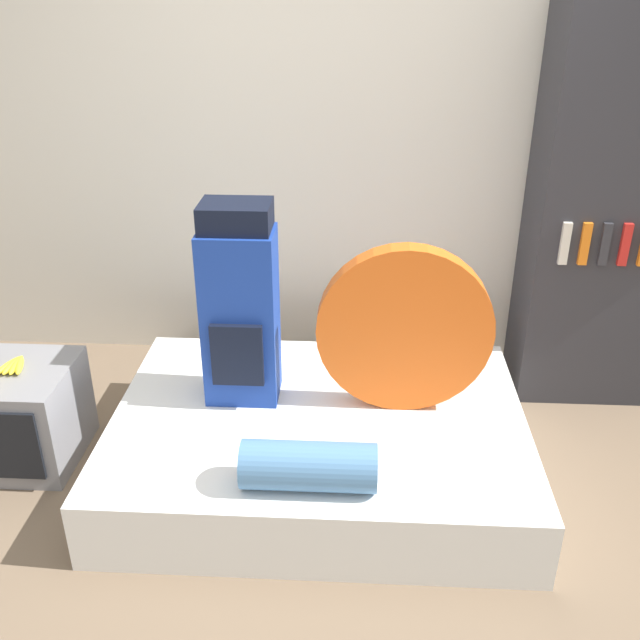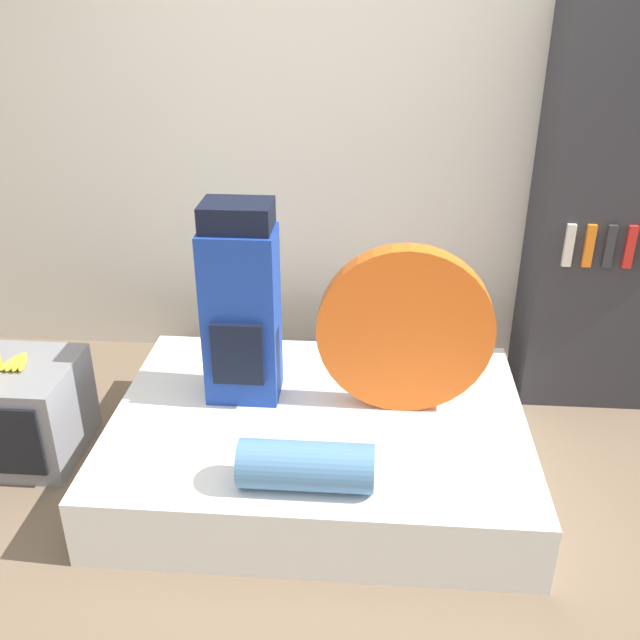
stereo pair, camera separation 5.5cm
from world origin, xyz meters
name	(u,v)px [view 2 (the right image)]	position (x,y,z in m)	size (l,w,h in m)	color
ground_plane	(303,575)	(0.00, 0.00, 0.00)	(16.00, 16.00, 0.00)	brown
wall_back	(334,124)	(0.00, 1.76, 1.30)	(8.00, 0.05, 2.60)	silver
bed	(319,441)	(0.01, 0.63, 0.15)	(1.77, 1.31, 0.30)	white
backpack	(241,307)	(-0.33, 0.77, 0.73)	(0.31, 0.27, 0.88)	navy
tent_bag	(405,330)	(0.36, 0.72, 0.66)	(0.74, 0.10, 0.74)	#E05B19
sleeping_roll	(307,466)	(0.00, 0.15, 0.39)	(0.50, 0.18, 0.18)	teal
television	(21,411)	(-1.34, 0.65, 0.23)	(0.51, 0.50, 0.45)	gray
banana_bunch	(18,362)	(-1.32, 0.67, 0.47)	(0.12, 0.16, 0.03)	yellow
bookshelf	(610,209)	(1.34, 1.43, 0.99)	(0.68, 0.44, 1.98)	#2D2D33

